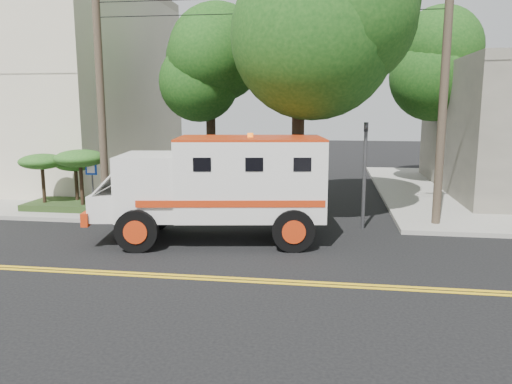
# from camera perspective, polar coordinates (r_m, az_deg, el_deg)

# --- Properties ---
(ground) EXTENTS (100.00, 100.00, 0.00)m
(ground) POSITION_cam_1_polar(r_m,az_deg,el_deg) (12.29, -4.58, -9.86)
(ground) COLOR black
(ground) RESTS_ON ground
(sidewalk_nw) EXTENTS (17.00, 17.00, 0.15)m
(sidewalk_nw) POSITION_cam_1_polar(r_m,az_deg,el_deg) (29.85, -24.34, 1.14)
(sidewalk_nw) COLOR gray
(sidewalk_nw) RESTS_ON ground
(building_left) EXTENTS (16.00, 14.00, 10.00)m
(building_left) POSITION_cam_1_polar(r_m,az_deg,el_deg) (31.95, -26.59, 10.64)
(building_left) COLOR beige
(building_left) RESTS_ON sidewalk_nw
(utility_pole_left) EXTENTS (0.28, 0.28, 9.00)m
(utility_pole_left) POSITION_cam_1_polar(r_m,az_deg,el_deg) (19.15, -17.34, 10.49)
(utility_pole_left) COLOR #382D23
(utility_pole_left) RESTS_ON ground
(utility_pole_right) EXTENTS (0.28, 0.28, 9.00)m
(utility_pole_right) POSITION_cam_1_polar(r_m,az_deg,el_deg) (17.84, 20.65, 10.39)
(utility_pole_right) COLOR #382D23
(utility_pole_right) RESTS_ON ground
(tree_main) EXTENTS (6.08, 5.70, 9.85)m
(tree_main) POSITION_cam_1_polar(r_m,az_deg,el_deg) (17.75, 6.44, 19.72)
(tree_main) COLOR black
(tree_main) RESTS_ON ground
(tree_left) EXTENTS (4.48, 4.20, 7.70)m
(tree_left) POSITION_cam_1_polar(r_m,az_deg,el_deg) (23.71, -4.63, 13.66)
(tree_left) COLOR black
(tree_left) RESTS_ON ground
(tree_right) EXTENTS (4.80, 4.50, 8.20)m
(tree_right) POSITION_cam_1_polar(r_m,az_deg,el_deg) (27.79, 21.98, 13.18)
(tree_right) COLOR black
(tree_right) RESTS_ON ground
(traffic_signal) EXTENTS (0.15, 0.18, 3.60)m
(traffic_signal) POSITION_cam_1_polar(r_m,az_deg,el_deg) (17.00, 12.33, 3.16)
(traffic_signal) COLOR #3F3F42
(traffic_signal) RESTS_ON ground
(accessibility_sign) EXTENTS (0.45, 0.10, 2.02)m
(accessibility_sign) POSITION_cam_1_polar(r_m,az_deg,el_deg) (19.76, -18.22, 1.28)
(accessibility_sign) COLOR #3F3F42
(accessibility_sign) RESTS_ON ground
(palm_planter) EXTENTS (3.52, 2.63, 2.36)m
(palm_planter) POSITION_cam_1_polar(r_m,az_deg,el_deg) (20.70, -20.77, 2.29)
(palm_planter) COLOR #1E3314
(palm_planter) RESTS_ON sidewalk_nw
(armored_truck) EXTENTS (7.34, 3.72, 3.20)m
(armored_truck) POSITION_cam_1_polar(r_m,az_deg,el_deg) (15.30, -4.05, 1.12)
(armored_truck) COLOR silver
(armored_truck) RESTS_ON ground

